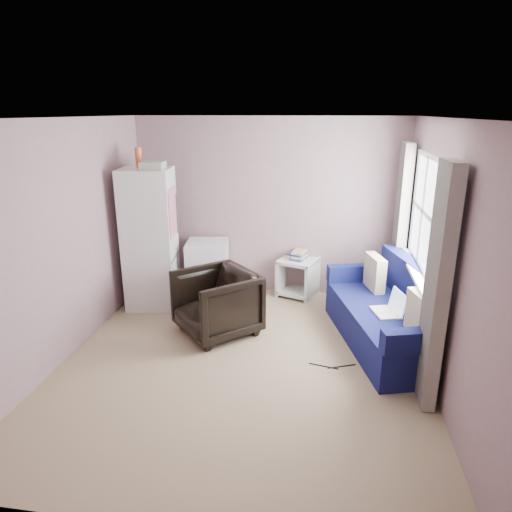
{
  "coord_description": "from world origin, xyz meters",
  "views": [
    {
      "loc": [
        0.79,
        -4.24,
        2.56
      ],
      "look_at": [
        0.05,
        0.6,
        1.0
      ],
      "focal_mm": 32.0,
      "sensor_mm": 36.0,
      "label": 1
    }
  ],
  "objects": [
    {
      "name": "room",
      "position": [
        0.02,
        0.01,
        1.25
      ],
      "size": [
        3.84,
        4.24,
        2.54
      ],
      "color": "#9C8666",
      "rests_on": "ground"
    },
    {
      "name": "armchair",
      "position": [
        -0.42,
        0.61,
        0.43
      ],
      "size": [
        1.14,
        1.14,
        0.86
      ],
      "primitive_type": "imported",
      "rotation": [
        0.0,
        0.0,
        -0.83
      ],
      "color": "black",
      "rests_on": "ground"
    },
    {
      "name": "fridge",
      "position": [
        -1.49,
        1.33,
        0.95
      ],
      "size": [
        0.73,
        0.72,
        2.12
      ],
      "rotation": [
        0.0,
        0.0,
        0.14
      ],
      "color": "silver",
      "rests_on": "ground"
    },
    {
      "name": "washing_machine",
      "position": [
        -0.82,
        1.73,
        0.42
      ],
      "size": [
        0.65,
        0.65,
        0.81
      ],
      "rotation": [
        0.0,
        0.0,
        0.14
      ],
      "color": "silver",
      "rests_on": "ground"
    },
    {
      "name": "side_table",
      "position": [
        0.46,
        1.95,
        0.32
      ],
      "size": [
        0.63,
        0.63,
        0.68
      ],
      "rotation": [
        0.0,
        0.0,
        -0.35
      ],
      "color": "silver",
      "rests_on": "ground"
    },
    {
      "name": "sofa",
      "position": [
        1.62,
        0.67,
        0.33
      ],
      "size": [
        1.41,
        2.18,
        0.9
      ],
      "rotation": [
        0.0,
        0.0,
        0.27
      ],
      "color": "navy",
      "rests_on": "ground"
    },
    {
      "name": "window_dressing",
      "position": [
        1.78,
        0.7,
        1.11
      ],
      "size": [
        0.17,
        2.62,
        2.18
      ],
      "color": "white",
      "rests_on": "ground"
    },
    {
      "name": "floor_cables",
      "position": [
        0.95,
        0.04,
        0.01
      ],
      "size": [
        0.49,
        0.13,
        0.01
      ],
      "rotation": [
        0.0,
        0.0,
        0.13
      ],
      "color": "black",
      "rests_on": "ground"
    }
  ]
}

